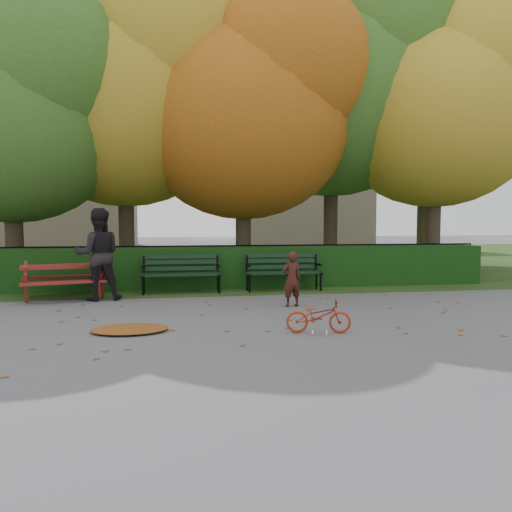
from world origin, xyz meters
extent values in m
plane|color=slate|center=(0.00, 0.00, 0.00)|extent=(90.00, 90.00, 0.00)
plane|color=#173513|center=(0.00, 14.00, 0.01)|extent=(90.00, 90.00, 0.00)
cube|color=#C3AB96|center=(-9.00, 26.00, 7.50)|extent=(10.00, 7.00, 15.00)
cube|color=#C3AB96|center=(8.00, 28.00, 6.00)|extent=(9.00, 6.00, 12.00)
cube|color=black|center=(0.00, 4.50, 0.50)|extent=(13.00, 0.90, 1.00)
cube|color=black|center=(0.00, 5.30, 0.08)|extent=(14.00, 0.04, 0.04)
cube|color=black|center=(0.00, 5.30, 1.00)|extent=(14.00, 0.04, 0.04)
cylinder|color=black|center=(-3.00, 5.30, 0.50)|extent=(0.03, 0.03, 1.00)
cylinder|color=black|center=(0.00, 5.30, 0.50)|extent=(0.03, 0.03, 1.00)
cylinder|color=black|center=(3.00, 5.30, 0.50)|extent=(0.03, 0.03, 1.00)
cylinder|color=black|center=(6.50, 5.30, 0.50)|extent=(0.03, 0.03, 1.00)
cylinder|color=#31251B|center=(-5.50, 5.80, 1.31)|extent=(0.44, 0.44, 2.62)
ellipsoid|color=#285017|center=(-5.50, 5.80, 4.12)|extent=(5.60, 5.60, 5.04)
sphere|color=#285017|center=(-4.52, 5.10, 5.38)|extent=(4.20, 4.20, 4.20)
cylinder|color=#31251B|center=(-2.80, 7.00, 1.57)|extent=(0.44, 0.44, 3.15)
ellipsoid|color=olive|center=(-2.80, 7.00, 4.95)|extent=(6.40, 6.40, 5.76)
sphere|color=olive|center=(-1.68, 6.20, 6.39)|extent=(4.80, 4.80, 4.80)
cylinder|color=#31251B|center=(0.50, 6.20, 1.40)|extent=(0.44, 0.44, 2.80)
ellipsoid|color=#903A0C|center=(0.50, 6.20, 4.40)|extent=(6.00, 6.00, 5.40)
sphere|color=#903A0C|center=(1.55, 5.45, 5.75)|extent=(4.50, 4.50, 4.50)
cylinder|color=#31251B|center=(3.50, 7.50, 1.75)|extent=(0.44, 0.44, 3.50)
ellipsoid|color=#285017|center=(3.50, 7.50, 5.50)|extent=(6.80, 6.80, 6.12)
sphere|color=#285017|center=(4.69, 6.65, 7.03)|extent=(5.10, 5.10, 5.10)
cylinder|color=#31251B|center=(6.20, 6.00, 1.49)|extent=(0.44, 0.44, 2.97)
ellipsoid|color=olive|center=(6.20, 6.00, 4.68)|extent=(5.80, 5.80, 5.22)
sphere|color=olive|center=(7.21, 5.28, 5.98)|extent=(4.35, 4.35, 4.35)
sphere|color=#903A0C|center=(-6.35, 8.68, 6.71)|extent=(4.95, 4.95, 4.95)
cylinder|color=#31251B|center=(8.00, 10.00, 1.57)|extent=(0.44, 0.44, 3.15)
ellipsoid|color=#285017|center=(8.00, 10.00, 4.95)|extent=(6.00, 6.00, 5.40)
sphere|color=#285017|center=(9.05, 9.25, 6.30)|extent=(4.50, 4.50, 4.50)
cube|color=black|center=(-1.30, 3.42, 0.44)|extent=(1.80, 0.12, 0.04)
cube|color=black|center=(-1.30, 3.60, 0.44)|extent=(1.80, 0.12, 0.04)
cube|color=black|center=(-1.30, 3.78, 0.44)|extent=(1.80, 0.12, 0.04)
cube|color=black|center=(-1.30, 3.87, 0.55)|extent=(1.80, 0.05, 0.10)
cube|color=black|center=(-1.30, 3.87, 0.70)|extent=(1.80, 0.05, 0.10)
cube|color=black|center=(-1.30, 3.87, 0.83)|extent=(1.80, 0.05, 0.10)
cube|color=black|center=(-2.15, 3.60, 0.42)|extent=(0.05, 0.55, 0.06)
cube|color=black|center=(-2.15, 3.87, 0.65)|extent=(0.05, 0.05, 0.41)
cylinder|color=black|center=(-2.15, 3.42, 0.22)|extent=(0.05, 0.05, 0.44)
cylinder|color=black|center=(-2.15, 3.78, 0.22)|extent=(0.05, 0.05, 0.44)
cube|color=black|center=(-2.15, 3.62, 0.62)|extent=(0.05, 0.45, 0.04)
cube|color=black|center=(-0.45, 3.60, 0.42)|extent=(0.05, 0.55, 0.06)
cube|color=black|center=(-0.45, 3.87, 0.65)|extent=(0.05, 0.05, 0.41)
cylinder|color=black|center=(-0.45, 3.42, 0.22)|extent=(0.05, 0.05, 0.44)
cylinder|color=black|center=(-0.45, 3.78, 0.22)|extent=(0.05, 0.05, 0.44)
cube|color=black|center=(-0.45, 3.62, 0.62)|extent=(0.05, 0.45, 0.04)
cube|color=black|center=(1.10, 3.42, 0.44)|extent=(1.80, 0.12, 0.04)
cube|color=black|center=(1.10, 3.60, 0.44)|extent=(1.80, 0.12, 0.04)
cube|color=black|center=(1.10, 3.78, 0.44)|extent=(1.80, 0.12, 0.04)
cube|color=black|center=(1.10, 3.87, 0.55)|extent=(1.80, 0.05, 0.10)
cube|color=black|center=(1.10, 3.87, 0.70)|extent=(1.80, 0.05, 0.10)
cube|color=black|center=(1.10, 3.87, 0.83)|extent=(1.80, 0.05, 0.10)
cube|color=black|center=(0.25, 3.60, 0.42)|extent=(0.05, 0.55, 0.06)
cube|color=black|center=(0.25, 3.87, 0.65)|extent=(0.05, 0.05, 0.41)
cylinder|color=black|center=(0.25, 3.42, 0.22)|extent=(0.05, 0.05, 0.44)
cylinder|color=black|center=(0.25, 3.78, 0.22)|extent=(0.05, 0.05, 0.44)
cube|color=black|center=(0.25, 3.62, 0.62)|extent=(0.05, 0.45, 0.04)
cube|color=black|center=(1.95, 3.60, 0.42)|extent=(0.05, 0.55, 0.06)
cube|color=black|center=(1.95, 3.87, 0.65)|extent=(0.05, 0.05, 0.41)
cylinder|color=black|center=(1.95, 3.42, 0.22)|extent=(0.05, 0.05, 0.44)
cylinder|color=black|center=(1.95, 3.78, 0.22)|extent=(0.05, 0.05, 0.44)
cube|color=black|center=(1.95, 3.62, 0.62)|extent=(0.05, 0.45, 0.04)
cube|color=maroon|center=(-3.77, 3.20, 0.70)|extent=(1.83, 1.12, 0.06)
cube|color=maroon|center=(-3.63, 2.65, 0.42)|extent=(1.71, 0.66, 0.05)
cube|color=maroon|center=(-3.91, 3.75, 0.42)|extent=(1.71, 0.66, 0.05)
cube|color=maroon|center=(-4.38, 2.60, 0.38)|extent=(0.18, 0.49, 0.83)
cube|color=maroon|center=(-4.59, 3.42, 0.38)|extent=(0.18, 0.49, 0.83)
cube|color=maroon|center=(-4.48, 3.01, 0.62)|extent=(0.38, 1.25, 0.06)
cube|color=maroon|center=(-2.95, 2.98, 0.38)|extent=(0.18, 0.49, 0.83)
cube|color=maroon|center=(-3.16, 3.80, 0.38)|extent=(0.18, 0.49, 0.83)
cube|color=maroon|center=(-3.06, 3.39, 0.62)|extent=(0.38, 1.25, 0.06)
cube|color=maroon|center=(-3.77, 3.20, 0.38)|extent=(1.48, 0.44, 0.06)
ellipsoid|color=maroon|center=(-2.14, -0.27, 0.04)|extent=(1.22, 0.90, 0.08)
imported|color=#3C1813|center=(0.78, 1.49, 0.53)|extent=(0.43, 0.33, 1.07)
imported|color=black|center=(-3.02, 2.90, 0.96)|extent=(1.04, 0.87, 1.92)
imported|color=#A2280F|center=(0.63, -0.81, 0.25)|extent=(1.00, 0.53, 0.50)
camera|label=1|loc=(-1.49, -7.85, 1.65)|focal=35.00mm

